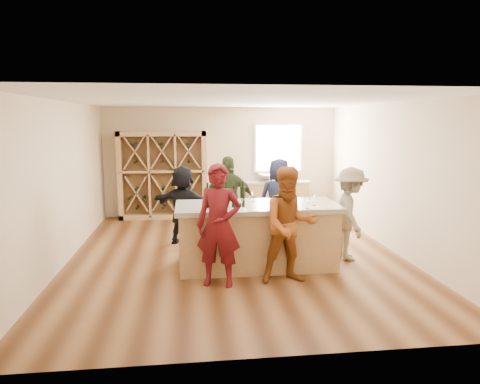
{
  "coord_description": "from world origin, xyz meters",
  "views": [
    {
      "loc": [
        -0.82,
        -7.59,
        2.47
      ],
      "look_at": [
        0.1,
        0.2,
        1.15
      ],
      "focal_mm": 32.0,
      "sensor_mm": 36.0,
      "label": 1
    }
  ],
  "objects": [
    {
      "name": "person_far_right",
      "position": [
        0.98,
        0.86,
        0.85
      ],
      "size": [
        0.9,
        0.65,
        1.71
      ],
      "primitive_type": "imported",
      "rotation": [
        0.0,
        0.0,
        3.01
      ],
      "color": "#191E38",
      "rests_on": "floor"
    },
    {
      "name": "tasting_counter_base",
      "position": [
        0.29,
        -0.65,
        0.5
      ],
      "size": [
        2.6,
        1.0,
        1.0
      ],
      "primitive_type": "cube",
      "color": "tan",
      "rests_on": "floor"
    },
    {
      "name": "window_pane",
      "position": [
        1.5,
        3.44,
        1.75
      ],
      "size": [
        1.18,
        0.01,
        1.18
      ],
      "primitive_type": "cube",
      "color": "white",
      "rests_on": "wall_back"
    },
    {
      "name": "tasting_menu_b",
      "position": [
        0.51,
        -1.08,
        1.08
      ],
      "size": [
        0.26,
        0.32,
        0.0
      ],
      "primitive_type": "cube",
      "rotation": [
        0.0,
        0.0,
        -0.23
      ],
      "color": "white",
      "rests_on": "tasting_counter_top"
    },
    {
      "name": "wine_rack",
      "position": [
        -1.5,
        3.27,
        1.1
      ],
      "size": [
        2.2,
        0.45,
        2.2
      ],
      "primitive_type": "cube",
      "color": "tan",
      "rests_on": "floor"
    },
    {
      "name": "wine_glass_a",
      "position": [
        -0.03,
        -1.14,
        1.18
      ],
      "size": [
        0.09,
        0.09,
        0.19
      ],
      "primitive_type": "cone",
      "rotation": [
        0.0,
        0.0,
        0.38
      ],
      "color": "white",
      "rests_on": "tasting_counter_top"
    },
    {
      "name": "wine_glass_f",
      "position": [
        0.24,
        -0.45,
        1.17
      ],
      "size": [
        0.07,
        0.07,
        0.18
      ],
      "primitive_type": "cone",
      "color": "white",
      "rests_on": "tasting_counter_top"
    },
    {
      "name": "person_far_left",
      "position": [
        -0.96,
        0.86,
        0.79
      ],
      "size": [
        1.54,
        1.17,
        1.58
      ],
      "primitive_type": "imported",
      "rotation": [
        0.0,
        0.0,
        2.64
      ],
      "color": "black",
      "rests_on": "floor"
    },
    {
      "name": "wall_back",
      "position": [
        0.0,
        3.55,
        1.4
      ],
      "size": [
        6.0,
        0.1,
        2.8
      ],
      "primitive_type": "cube",
      "color": "beige",
      "rests_on": "ground"
    },
    {
      "name": "faucet",
      "position": [
        1.2,
        3.38,
        1.07
      ],
      "size": [
        0.02,
        0.02,
        0.3
      ],
      "primitive_type": "cylinder",
      "color": "silver",
      "rests_on": "back_counter_top"
    },
    {
      "name": "person_server",
      "position": [
        1.99,
        -0.45,
        0.83
      ],
      "size": [
        0.64,
        1.13,
        1.66
      ],
      "primitive_type": "imported",
      "rotation": [
        0.0,
        0.0,
        1.44
      ],
      "color": "gray",
      "rests_on": "floor"
    },
    {
      "name": "wine_bottle_c",
      "position": [
        -0.24,
        -0.76,
        1.24
      ],
      "size": [
        0.09,
        0.09,
        0.32
      ],
      "primitive_type": "cylinder",
      "rotation": [
        0.0,
        0.0,
        0.15
      ],
      "color": "black",
      "rests_on": "tasting_counter_top"
    },
    {
      "name": "tasting_menu_a",
      "position": [
        -0.06,
        -1.09,
        1.08
      ],
      "size": [
        0.26,
        0.34,
        0.0
      ],
      "primitive_type": "cube",
      "rotation": [
        0.0,
        0.0,
        -0.06
      ],
      "color": "white",
      "rests_on": "tasting_counter_top"
    },
    {
      "name": "sink",
      "position": [
        1.2,
        3.2,
        1.01
      ],
      "size": [
        0.54,
        0.54,
        0.19
      ],
      "primitive_type": "imported",
      "color": "silver",
      "rests_on": "back_counter_top"
    },
    {
      "name": "ceiling",
      "position": [
        0.0,
        0.0,
        2.85
      ],
      "size": [
        6.0,
        7.0,
        0.1
      ],
      "primitive_type": "cube",
      "color": "white",
      "rests_on": "ground"
    },
    {
      "name": "wine_glass_b",
      "position": [
        0.48,
        -1.1,
        1.17
      ],
      "size": [
        0.08,
        0.08,
        0.18
      ],
      "primitive_type": "cone",
      "rotation": [
        0.0,
        0.0,
        0.26
      ],
      "color": "white",
      "rests_on": "tasting_counter_top"
    },
    {
      "name": "wine_bottle_d",
      "position": [
        -0.13,
        -0.85,
        1.22
      ],
      "size": [
        0.07,
        0.07,
        0.27
      ],
      "primitive_type": "cylinder",
      "rotation": [
        0.0,
        0.0,
        -0.09
      ],
      "color": "black",
      "rests_on": "tasting_counter_top"
    },
    {
      "name": "wine_glass_e",
      "position": [
        1.21,
        -0.85,
        1.16
      ],
      "size": [
        0.08,
        0.08,
        0.17
      ],
      "primitive_type": "cone",
      "rotation": [
        0.0,
        0.0,
        0.31
      ],
      "color": "white",
      "rests_on": "tasting_counter_top"
    },
    {
      "name": "person_near_left",
      "position": [
        -0.41,
        -1.42,
        0.92
      ],
      "size": [
        0.78,
        0.65,
        1.85
      ],
      "primitive_type": "imported",
      "rotation": [
        0.0,
        0.0,
        -0.26
      ],
      "color": "#590F14",
      "rests_on": "floor"
    },
    {
      "name": "wine_bottle_a",
      "position": [
        -0.55,
        -0.84,
        1.24
      ],
      "size": [
        0.11,
        0.11,
        0.33
      ],
      "primitive_type": "cylinder",
      "rotation": [
        0.0,
        0.0,
        0.39
      ],
      "color": "black",
      "rests_on": "tasting_counter_top"
    },
    {
      "name": "back_counter_base",
      "position": [
        1.4,
        3.2,
        0.43
      ],
      "size": [
        1.6,
        0.58,
        0.86
      ],
      "primitive_type": "cube",
      "color": "tan",
      "rests_on": "floor"
    },
    {
      "name": "tasting_counter_top",
      "position": [
        0.29,
        -0.65,
        1.04
      ],
      "size": [
        2.72,
        1.12,
        0.08
      ],
      "primitive_type": "cube",
      "color": "#A49886",
      "rests_on": "tasting_counter_base"
    },
    {
      "name": "window_frame",
      "position": [
        1.5,
        3.47,
        1.75
      ],
      "size": [
        1.3,
        0.06,
        1.3
      ],
      "primitive_type": "cube",
      "color": "white",
      "rests_on": "wall_back"
    },
    {
      "name": "wine_glass_c",
      "position": [
        1.02,
        -1.12,
        1.17
      ],
      "size": [
        0.07,
        0.07,
        0.18
      ],
      "primitive_type": "cone",
      "rotation": [
        0.0,
        0.0,
        0.07
      ],
      "color": "white",
      "rests_on": "tasting_counter_top"
    },
    {
      "name": "wine_glass_d",
      "position": [
        0.69,
        -0.84,
        1.16
      ],
      "size": [
        0.07,
        0.07,
        0.16
      ],
      "primitive_type": "cone",
      "rotation": [
        0.0,
        0.0,
        0.1
      ],
      "color": "white",
      "rests_on": "tasting_counter_top"
    },
    {
      "name": "wine_bottle_b",
      "position": [
        -0.39,
        -0.91,
        1.24
      ],
      "size": [
        0.09,
        0.09,
        0.31
      ],
      "primitive_type": "cylinder",
      "rotation": [
        0.0,
        0.0,
        0.24
      ],
      "color": "black",
      "rests_on": "tasting_counter_top"
    },
    {
      "name": "wall_left",
      "position": [
        -3.05,
        0.0,
        1.4
      ],
      "size": [
        0.1,
        7.0,
        2.8
      ],
      "primitive_type": "cube",
      "color": "beige",
      "rests_on": "ground"
    },
    {
      "name": "wall_right",
      "position": [
        3.05,
        0.0,
        1.4
      ],
      "size": [
        0.1,
        7.0,
        2.8
      ],
      "primitive_type": "cube",
      "color": "beige",
      "rests_on": "ground"
    },
    {
      "name": "floor",
      "position": [
        0.0,
        0.0,
        -0.05
      ],
      "size": [
        6.0,
        7.0,
        0.1
      ],
      "primitive_type": "cube",
      "color": "brown",
      "rests_on": "ground"
    },
    {
      "name": "back_counter_top",
      "position": [
        1.4,
        3.2,
        0.89
      ],
      "size": [
        1.7,
        0.62,
        0.06
      ],
      "primitive_type": "cube",
      "color": "#A49886",
      "rests_on": "back_counter_base"
    },
    {
      "name": "person_near_right",
      "position": [
        0.67,
        -1.41,
        0.89
      ],
      "size": [
        0.9,
        0.53,
        1.79
      ],
      "primitive_type": "imported",
      "rotation": [
        0.0,
        0.0,
        0.06
      ],
      "color": "#994C19",
      "rests_on": "floor"
    },
    {
      "name": "person_far_mid",
      "position": [
        -0.06,
        0.7,
        0.89
      ],
      "size": [
        1.07,
        0.59,
        1.78
      ],
      "primitive_type": "imported",
      "rotation": [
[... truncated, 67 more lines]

